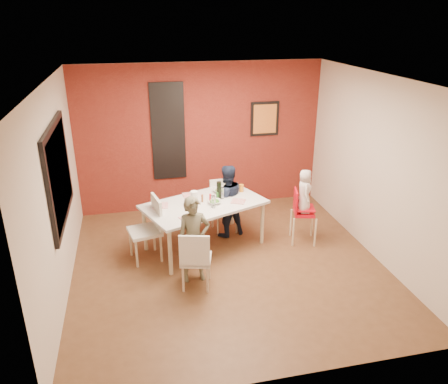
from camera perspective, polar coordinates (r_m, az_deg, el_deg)
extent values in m
plane|color=brown|center=(6.59, 0.57, -9.45)|extent=(4.50, 4.50, 0.00)
cube|color=silver|center=(5.66, 0.68, 14.48)|extent=(4.50, 4.50, 0.02)
cube|color=beige|center=(8.10, -3.01, 7.11)|extent=(4.50, 0.02, 2.70)
cube|color=beige|center=(4.05, 7.94, -9.52)|extent=(4.50, 0.02, 2.70)
cube|color=beige|center=(5.94, -21.04, -0.19)|extent=(0.02, 4.50, 2.70)
cube|color=beige|center=(6.84, 19.35, 2.95)|extent=(0.02, 4.50, 2.70)
cube|color=maroon|center=(8.08, -2.99, 7.08)|extent=(4.50, 0.02, 2.70)
cube|color=black|center=(6.05, -20.79, 2.29)|extent=(0.05, 1.70, 1.30)
cube|color=black|center=(6.05, -20.65, 2.30)|extent=(0.02, 1.55, 1.15)
cube|color=#B6C0C6|center=(7.95, -7.30, 7.80)|extent=(0.55, 0.03, 1.70)
cube|color=black|center=(7.95, -7.29, 7.79)|extent=(0.60, 0.03, 1.76)
cube|color=black|center=(8.26, 5.34, 9.50)|extent=(0.54, 0.03, 0.64)
cube|color=orange|center=(8.25, 5.37, 9.48)|extent=(0.44, 0.01, 0.54)
cube|color=silver|center=(6.75, -2.63, -1.61)|extent=(2.06, 1.60, 0.04)
cylinder|color=#C8B794|center=(6.23, -7.05, -7.83)|extent=(0.06, 0.06, 0.72)
cylinder|color=#C8B794|center=(6.91, -10.30, -4.83)|extent=(0.06, 0.06, 0.72)
cylinder|color=#C8B794|center=(7.03, 5.02, -4.06)|extent=(0.06, 0.06, 0.72)
cylinder|color=#C8B794|center=(7.64, 1.05, -1.72)|extent=(0.06, 0.06, 0.72)
cube|color=silver|center=(5.95, -3.66, -8.77)|extent=(0.48, 0.48, 0.05)
cube|color=silver|center=(5.68, -3.89, -7.76)|extent=(0.39, 0.13, 0.45)
cylinder|color=#BDA88C|center=(6.18, -1.95, -9.70)|extent=(0.03, 0.03, 0.39)
cylinder|color=#BDA88C|center=(5.91, -2.16, -11.38)|extent=(0.03, 0.03, 0.39)
cylinder|color=#BDA88C|center=(6.21, -4.99, -9.62)|extent=(0.03, 0.03, 0.39)
cylinder|color=#BDA88C|center=(5.94, -5.36, -11.28)|extent=(0.03, 0.03, 0.39)
cube|color=white|center=(7.39, 0.05, -2.11)|extent=(0.43, 0.43, 0.05)
cube|color=white|center=(7.46, -0.36, 0.05)|extent=(0.41, 0.07, 0.46)
cylinder|color=#C9B295|center=(7.30, -0.81, -4.31)|extent=(0.03, 0.03, 0.40)
cylinder|color=#C9B295|center=(7.59, -1.51, -3.24)|extent=(0.03, 0.03, 0.40)
cylinder|color=#C9B295|center=(7.39, 1.65, -3.97)|extent=(0.03, 0.03, 0.40)
cylinder|color=#C9B295|center=(7.67, 0.87, -2.93)|extent=(0.03, 0.03, 0.40)
cube|color=silver|center=(6.63, -10.33, -5.08)|extent=(0.54, 0.54, 0.05)
cube|color=silver|center=(6.56, -8.75, -2.77)|extent=(0.13, 0.45, 0.51)
cylinder|color=#BEAD8D|center=(6.87, -12.09, -6.48)|extent=(0.04, 0.04, 0.44)
cylinder|color=#BEAD8D|center=(6.94, -9.10, -5.93)|extent=(0.04, 0.04, 0.44)
cylinder|color=#BEAD8D|center=(6.55, -11.34, -7.92)|extent=(0.04, 0.04, 0.44)
cylinder|color=#BEAD8D|center=(6.62, -8.21, -7.33)|extent=(0.04, 0.04, 0.44)
cube|color=red|center=(7.12, 10.40, -2.69)|extent=(0.38, 0.38, 0.05)
cube|color=red|center=(7.01, 9.33, -1.15)|extent=(0.10, 0.31, 0.37)
cube|color=red|center=(7.08, 10.45, -2.05)|extent=(0.38, 0.38, 0.02)
cylinder|color=beige|center=(7.11, 11.84, -5.22)|extent=(0.03, 0.03, 0.48)
cylinder|color=beige|center=(7.05, 9.04, -5.23)|extent=(0.03, 0.03, 0.48)
cylinder|color=beige|center=(7.41, 11.41, -3.98)|extent=(0.03, 0.03, 0.48)
cylinder|color=beige|center=(7.36, 8.72, -3.97)|extent=(0.03, 0.03, 0.48)
imported|color=brown|center=(5.98, -3.96, -6.24)|extent=(0.47, 0.32, 1.24)
imported|color=#161D31|center=(7.17, 0.33, -1.16)|extent=(0.70, 0.60, 1.23)
imported|color=beige|center=(6.96, 10.46, 0.11)|extent=(0.30, 0.39, 0.71)
cube|color=silver|center=(6.25, -4.74, -3.44)|extent=(0.27, 0.27, 0.01)
cube|color=white|center=(7.03, -4.48, -0.40)|extent=(0.23, 0.23, 0.01)
cube|color=silver|center=(6.79, 1.87, -1.22)|extent=(0.28, 0.28, 0.01)
cube|color=silver|center=(6.70, -8.30, -1.76)|extent=(0.25, 0.25, 0.01)
imported|color=silver|center=(6.71, -1.25, -1.30)|extent=(0.23, 0.23, 0.05)
imported|color=silver|center=(7.12, -0.56, 0.16)|extent=(0.30, 0.30, 0.06)
cylinder|color=black|center=(6.83, -0.66, 0.20)|extent=(0.08, 0.08, 0.29)
cylinder|color=silver|center=(6.54, -1.41, -1.27)|extent=(0.07, 0.07, 0.19)
cylinder|color=white|center=(6.86, -0.27, -0.14)|extent=(0.06, 0.06, 0.18)
cylinder|color=white|center=(6.58, -3.91, -0.92)|extent=(0.11, 0.11, 0.25)
cylinder|color=red|center=(6.74, -1.80, -0.80)|extent=(0.04, 0.04, 0.14)
cylinder|color=#2A6A23|center=(6.82, -0.88, -0.55)|extent=(0.03, 0.03, 0.13)
cylinder|color=brown|center=(6.76, -2.86, -0.83)|extent=(0.03, 0.03, 0.12)
cylinder|color=orange|center=(7.15, 2.29, 0.51)|extent=(0.07, 0.07, 0.12)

